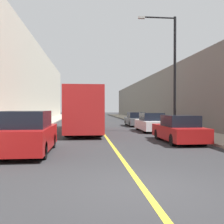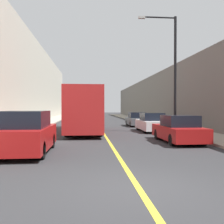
{
  "view_description": "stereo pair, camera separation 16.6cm",
  "coord_description": "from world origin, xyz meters",
  "px_view_note": "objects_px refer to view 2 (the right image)",
  "views": [
    {
      "loc": [
        -1.4,
        -6.22,
        1.95
      ],
      "look_at": [
        0.45,
        11.6,
        1.65
      ],
      "focal_mm": 42.0,
      "sensor_mm": 36.0,
      "label": 1
    },
    {
      "loc": [
        -1.23,
        -6.23,
        1.95
      ],
      "look_at": [
        0.45,
        11.6,
        1.65
      ],
      "focal_mm": 42.0,
      "sensor_mm": 36.0,
      "label": 2
    }
  ],
  "objects_px": {
    "parked_suv_left": "(26,134)",
    "car_right_near": "(178,130)",
    "car_right_far": "(137,120)",
    "bus": "(84,110)",
    "car_right_mid": "(151,123)",
    "street_lamp_right": "(172,66)"
  },
  "relations": [
    {
      "from": "parked_suv_left",
      "to": "car_right_near",
      "type": "bearing_deg",
      "value": 20.52
    },
    {
      "from": "parked_suv_left",
      "to": "bus",
      "type": "bearing_deg",
      "value": 76.41
    },
    {
      "from": "car_right_far",
      "to": "car_right_near",
      "type": "bearing_deg",
      "value": -90.51
    },
    {
      "from": "bus",
      "to": "car_right_mid",
      "type": "bearing_deg",
      "value": -1.27
    },
    {
      "from": "car_right_near",
      "to": "car_right_far",
      "type": "bearing_deg",
      "value": 89.49
    },
    {
      "from": "car_right_far",
      "to": "car_right_mid",
      "type": "bearing_deg",
      "value": -90.15
    },
    {
      "from": "bus",
      "to": "car_right_near",
      "type": "xyz_separation_m",
      "value": [
        5.35,
        -6.75,
        -1.1
      ]
    },
    {
      "from": "car_right_far",
      "to": "street_lamp_right",
      "type": "relative_size",
      "value": 0.49
    },
    {
      "from": "parked_suv_left",
      "to": "car_right_near",
      "type": "relative_size",
      "value": 1.0
    },
    {
      "from": "bus",
      "to": "car_right_far",
      "type": "height_order",
      "value": "bus"
    },
    {
      "from": "bus",
      "to": "street_lamp_right",
      "type": "bearing_deg",
      "value": -12.98
    },
    {
      "from": "bus",
      "to": "car_right_mid",
      "type": "xyz_separation_m",
      "value": [
        5.45,
        -0.12,
        -1.1
      ]
    },
    {
      "from": "street_lamp_right",
      "to": "bus",
      "type": "bearing_deg",
      "value": 167.02
    },
    {
      "from": "car_right_far",
      "to": "street_lamp_right",
      "type": "distance_m",
      "value": 9.03
    },
    {
      "from": "parked_suv_left",
      "to": "car_right_mid",
      "type": "height_order",
      "value": "parked_suv_left"
    },
    {
      "from": "parked_suv_left",
      "to": "car_right_near",
      "type": "distance_m",
      "value": 8.2
    },
    {
      "from": "bus",
      "to": "parked_suv_left",
      "type": "height_order",
      "value": "bus"
    },
    {
      "from": "car_right_mid",
      "to": "street_lamp_right",
      "type": "xyz_separation_m",
      "value": [
        1.25,
        -1.42,
        4.41
      ]
    },
    {
      "from": "car_right_near",
      "to": "car_right_mid",
      "type": "xyz_separation_m",
      "value": [
        0.1,
        6.63,
        0.0
      ]
    },
    {
      "from": "car_right_far",
      "to": "parked_suv_left",
      "type": "bearing_deg",
      "value": -116.19
    },
    {
      "from": "bus",
      "to": "car_right_near",
      "type": "height_order",
      "value": "bus"
    },
    {
      "from": "car_right_near",
      "to": "car_right_far",
      "type": "distance_m",
      "value": 12.98
    }
  ]
}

